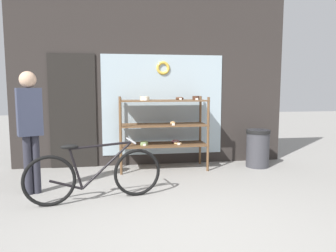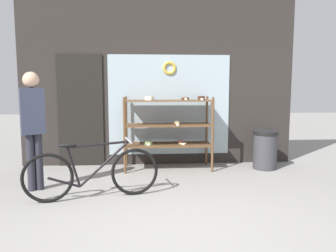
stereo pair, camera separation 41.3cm
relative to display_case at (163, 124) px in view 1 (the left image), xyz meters
The scene contains 6 objects.
ground_plane 2.73m from the display_case, 93.30° to the right, with size 30.00×30.00×0.00m, color gray.
storefront_facade 1.00m from the display_case, 113.75° to the left, with size 5.21×0.13×3.51m.
display_case is the anchor object (origin of this frame).
bicycle 1.97m from the display_case, 126.43° to the right, with size 1.77×0.53×0.79m.
pedestrian 2.31m from the display_case, 151.40° to the right, with size 0.37×0.29×1.71m.
trash_bin 1.83m from the display_case, ahead, with size 0.45×0.45×0.70m.
Camera 1 is at (-0.69, -3.22, 1.50)m, focal length 35.00 mm.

